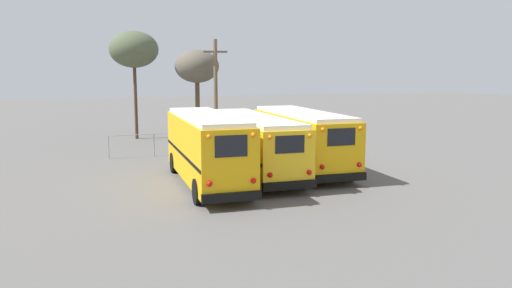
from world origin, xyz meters
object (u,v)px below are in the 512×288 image
school_bus_1 (253,142)px  utility_pole (216,89)px  school_bus_0 (206,147)px  school_bus_2 (302,138)px  bare_tree_0 (134,50)px  bare_tree_1 (197,67)px

school_bus_1 → utility_pole: size_ratio=1.37×
school_bus_0 → school_bus_2: 6.03m
school_bus_1 → utility_pole: utility_pole is taller
school_bus_2 → bare_tree_0: size_ratio=1.14×
school_bus_0 → bare_tree_1: bearing=78.8°
bare_tree_0 → bare_tree_1: bare_tree_0 is taller
school_bus_1 → bare_tree_0: (-4.31, 15.91, 5.26)m
school_bus_0 → bare_tree_0: (-1.44, 17.54, 5.11)m
school_bus_2 → bare_tree_1: size_ratio=1.37×
utility_pole → bare_tree_1: size_ratio=1.09×
utility_pole → school_bus_0: bearing=-106.4°
school_bus_0 → school_bus_1: bearing=29.5°
school_bus_2 → utility_pole: (-1.72, 11.74, 2.24)m
school_bus_2 → utility_pole: 12.08m
school_bus_1 → school_bus_2: size_ratio=1.09×
utility_pole → bare_tree_1: bearing=103.2°
school_bus_0 → utility_pole: utility_pole is taller
school_bus_0 → utility_pole: 14.36m
school_bus_2 → bare_tree_1: bearing=99.4°
utility_pole → bare_tree_0: (-5.45, 3.92, 2.96)m
school_bus_0 → school_bus_1: size_ratio=0.91×
school_bus_2 → bare_tree_0: bare_tree_0 is taller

